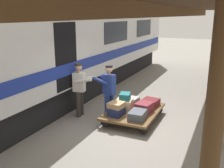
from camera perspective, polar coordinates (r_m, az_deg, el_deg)
ground_plane at (r=7.55m, az=4.24°, el=-9.82°), size 60.00×60.00×0.00m
train_car at (r=8.84m, az=-18.08°, el=7.09°), size 3.02×21.27×4.00m
luggage_cart at (r=8.11m, az=4.77°, el=-6.02°), size 1.45×2.12×0.31m
suitcase_cream_canvas at (r=8.15m, az=2.64°, el=-4.44°), size 0.56×0.58×0.30m
suitcase_gray_aluminum at (r=8.68m, az=4.09°, el=-3.59°), size 0.51×0.52×0.20m
suitcase_maroon_trunk at (r=8.49m, az=8.21°, el=-4.10°), size 0.57×0.70×0.21m
suitcase_burgundy_valise at (r=7.95m, az=7.01°, el=-5.10°), size 0.50×0.55×0.29m
suitcase_navy_fabric at (r=7.66m, az=0.99°, el=-6.01°), size 0.41×0.52×0.23m
suitcase_slate_roller at (r=7.44m, az=5.61°, el=-6.74°), size 0.44×0.61×0.23m
suitcase_teal_softside at (r=8.10m, az=2.85°, el=-2.70°), size 0.39×0.47×0.20m
suitcase_tan_vintage at (r=7.61m, az=0.96°, el=-4.60°), size 0.46×0.49×0.16m
porter_in_overalls at (r=7.94m, az=-0.75°, el=-1.39°), size 0.72×0.53×1.70m
porter_by_door at (r=8.24m, az=-7.05°, el=-0.89°), size 0.70×0.49×1.70m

